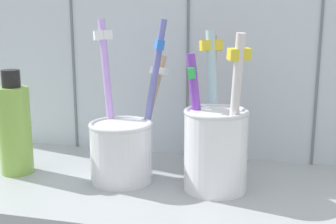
% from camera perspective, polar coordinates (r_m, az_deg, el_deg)
% --- Properties ---
extents(counter_slab, '(0.64, 0.22, 0.02)m').
position_cam_1_polar(counter_slab, '(0.50, -0.12, -10.44)').
color(counter_slab, '#9EA3A8').
rests_on(counter_slab, ground).
extents(toothbrush_cup_left, '(0.09, 0.10, 0.18)m').
position_cam_1_polar(toothbrush_cup_left, '(0.50, -5.75, -4.15)').
color(toothbrush_cup_left, white).
rests_on(toothbrush_cup_left, counter_slab).
extents(toothbrush_cup_right, '(0.07, 0.11, 0.17)m').
position_cam_1_polar(toothbrush_cup_right, '(0.47, 6.22, -3.83)').
color(toothbrush_cup_right, white).
rests_on(toothbrush_cup_right, counter_slab).
extents(soap_bottle, '(0.04, 0.04, 0.12)m').
position_cam_1_polar(soap_bottle, '(0.54, -19.29, -1.94)').
color(soap_bottle, '#87B649').
rests_on(soap_bottle, counter_slab).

